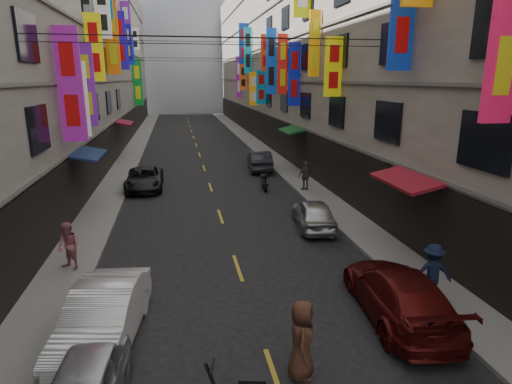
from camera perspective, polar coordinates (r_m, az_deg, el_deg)
name	(u,v)px	position (r m, az deg, el deg)	size (l,w,h in m)	color
sidewalk_left	(130,156)	(38.82, -16.45, 4.60)	(2.00, 90.00, 0.12)	slate
sidewalk_right	(265,152)	(39.42, 1.23, 5.36)	(2.00, 90.00, 0.12)	slate
building_row_left	(42,40)	(39.46, -26.60, 17.62)	(10.14, 90.00, 19.00)	gray
building_row_right	(332,45)	(40.63, 10.07, 18.77)	(10.14, 90.00, 19.00)	#ACA291
haze_block	(183,55)	(88.18, -9.74, 17.57)	(18.00, 8.00, 22.00)	#B3BAC8
shop_signage	(199,41)	(31.35, -7.63, 19.35)	(14.00, 55.00, 12.10)	#1C0EAD
street_awnings	(191,151)	(22.35, -8.69, 5.48)	(13.99, 35.20, 0.41)	#154F18
overhead_cables	(206,39)	(26.22, -6.64, 19.64)	(14.00, 38.04, 1.24)	black
lane_markings	(202,161)	(35.72, -7.27, 4.15)	(0.12, 80.20, 0.01)	gold
scooter_far_right	(264,182)	(26.17, 1.11, 1.30)	(0.50, 1.80, 1.14)	black
car_left_mid	(103,317)	(11.91, -19.74, -15.44)	(1.59, 4.55, 1.50)	white
car_left_far	(145,179)	(27.06, -14.65, 1.73)	(2.16, 4.69, 1.30)	black
car_right_near	(399,294)	(13.01, 18.47, -12.72)	(2.04, 5.01, 1.45)	#550F0E
car_right_mid	(313,214)	(19.57, 7.67, -2.86)	(1.58, 3.92, 1.33)	silver
car_right_far	(260,161)	(31.59, 0.48, 4.20)	(1.54, 4.40, 1.45)	#292830
pedestrian_lfar	(69,246)	(16.28, -23.69, -6.63)	(0.82, 0.57, 1.70)	#C16674
pedestrian_rnear	(432,272)	(14.04, 22.47, -9.79)	(1.13, 0.58, 1.75)	#121A33
pedestrian_rfar	(306,176)	(25.65, 6.63, 2.18)	(1.02, 0.58, 1.74)	#535355
pedestrian_crossing	(302,340)	(10.17, 6.09, -19.00)	(0.91, 0.62, 1.87)	#4B2B1E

